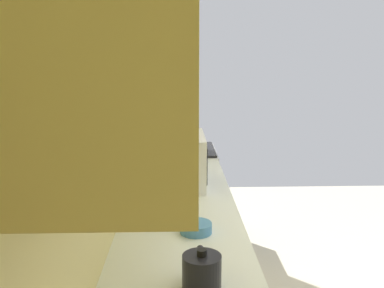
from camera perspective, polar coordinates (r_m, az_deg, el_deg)
The scene contains 6 objects.
wall_back at distance 1.98m, azimuth -12.29°, elevation 0.20°, with size 4.45×0.12×2.62m, color #EBD782.
upper_cabinets at distance 1.57m, azimuth -7.30°, elevation 18.01°, with size 2.22×0.32×0.74m.
oven_range at distance 3.86m, azimuth -1.56°, elevation -7.09°, with size 0.62×0.64×1.06m.
microwave at distance 2.73m, azimuth -2.14°, elevation -2.11°, with size 0.52×0.37×0.33m.
bowl at distance 2.02m, azimuth 0.54°, elevation -11.19°, with size 0.15×0.15×0.05m.
kettle at distance 1.56m, azimuth 1.32°, elevation -16.88°, with size 0.19×0.14×0.15m.
Camera 1 is at (-1.91, 1.26, 1.69)m, focal length 39.43 mm.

